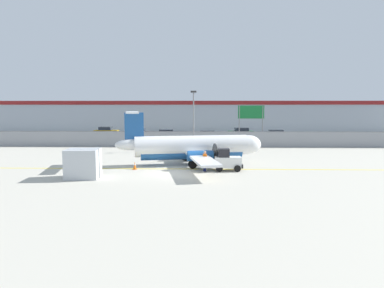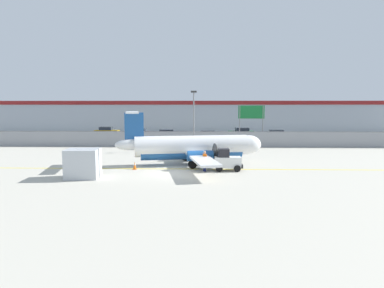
{
  "view_description": "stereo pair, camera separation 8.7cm",
  "coord_description": "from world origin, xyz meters",
  "px_view_note": "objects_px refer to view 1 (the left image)",
  "views": [
    {
      "loc": [
        2.35,
        -27.14,
        5.43
      ],
      "look_at": [
        1.44,
        5.43,
        1.8
      ],
      "focal_mm": 32.0,
      "sensor_mm": 36.0,
      "label": 1
    },
    {
      "loc": [
        2.43,
        -27.14,
        5.43
      ],
      "look_at": [
        1.44,
        5.43,
        1.8
      ],
      "focal_mm": 32.0,
      "sensor_mm": 36.0,
      "label": 2
    }
  ],
  "objects_px": {
    "parked_car_0": "(106,131)",
    "highway_sign": "(251,115)",
    "apron_light_pole": "(194,115)",
    "traffic_cone_far_left": "(135,166)",
    "parked_car_4": "(241,132)",
    "traffic_cone_far_right": "(213,159)",
    "cargo_container": "(83,164)",
    "traffic_cone_near_right": "(198,161)",
    "parked_car_5": "(277,135)",
    "baggage_tug": "(227,161)",
    "ground_crew_worker": "(205,160)",
    "traffic_cone_near_left": "(229,164)",
    "parked_car_1": "(139,133)",
    "parked_car_3": "(208,136)",
    "parked_car_2": "(165,134)",
    "commuter_airplane": "(194,147)"
  },
  "relations": [
    {
      "from": "traffic_cone_far_right",
      "to": "parked_car_0",
      "type": "bearing_deg",
      "value": 122.9
    },
    {
      "from": "baggage_tug",
      "to": "ground_crew_worker",
      "type": "bearing_deg",
      "value": -171.06
    },
    {
      "from": "traffic_cone_far_left",
      "to": "parked_car_0",
      "type": "bearing_deg",
      "value": 109.61
    },
    {
      "from": "ground_crew_worker",
      "to": "traffic_cone_far_right",
      "type": "distance_m",
      "value": 4.48
    },
    {
      "from": "parked_car_4",
      "to": "parked_car_1",
      "type": "bearing_deg",
      "value": 2.62
    },
    {
      "from": "baggage_tug",
      "to": "traffic_cone_far_right",
      "type": "bearing_deg",
      "value": 102.99
    },
    {
      "from": "highway_sign",
      "to": "traffic_cone_near_right",
      "type": "bearing_deg",
      "value": -114.3
    },
    {
      "from": "traffic_cone_far_left",
      "to": "parked_car_4",
      "type": "relative_size",
      "value": 0.15
    },
    {
      "from": "parked_car_0",
      "to": "parked_car_5",
      "type": "height_order",
      "value": "same"
    },
    {
      "from": "highway_sign",
      "to": "apron_light_pole",
      "type": "bearing_deg",
      "value": -143.74
    },
    {
      "from": "traffic_cone_near_left",
      "to": "parked_car_1",
      "type": "xyz_separation_m",
      "value": [
        -12.83,
        26.33,
        0.58
      ]
    },
    {
      "from": "ground_crew_worker",
      "to": "parked_car_3",
      "type": "distance_m",
      "value": 23.95
    },
    {
      "from": "parked_car_0",
      "to": "highway_sign",
      "type": "distance_m",
      "value": 27.53
    },
    {
      "from": "traffic_cone_near_right",
      "to": "apron_light_pole",
      "type": "bearing_deg",
      "value": 93.58
    },
    {
      "from": "traffic_cone_far_left",
      "to": "highway_sign",
      "type": "height_order",
      "value": "highway_sign"
    },
    {
      "from": "cargo_container",
      "to": "traffic_cone_far_right",
      "type": "xyz_separation_m",
      "value": [
        10.12,
        7.26,
        -0.79
      ]
    },
    {
      "from": "traffic_cone_near_right",
      "to": "parked_car_3",
      "type": "bearing_deg",
      "value": 86.23
    },
    {
      "from": "traffic_cone_near_right",
      "to": "parked_car_0",
      "type": "bearing_deg",
      "value": 119.93
    },
    {
      "from": "traffic_cone_near_right",
      "to": "parked_car_0",
      "type": "distance_m",
      "value": 33.59
    },
    {
      "from": "parked_car_2",
      "to": "parked_car_3",
      "type": "distance_m",
      "value": 7.22
    },
    {
      "from": "parked_car_5",
      "to": "ground_crew_worker",
      "type": "bearing_deg",
      "value": -108.6
    },
    {
      "from": "traffic_cone_far_left",
      "to": "parked_car_0",
      "type": "height_order",
      "value": "parked_car_0"
    },
    {
      "from": "parked_car_0",
      "to": "commuter_airplane",
      "type": "bearing_deg",
      "value": -59.99
    },
    {
      "from": "baggage_tug",
      "to": "parked_car_2",
      "type": "relative_size",
      "value": 0.54
    },
    {
      "from": "ground_crew_worker",
      "to": "parked_car_1",
      "type": "bearing_deg",
      "value": -101.92
    },
    {
      "from": "traffic_cone_near_left",
      "to": "parked_car_1",
      "type": "distance_m",
      "value": 29.3
    },
    {
      "from": "parked_car_2",
      "to": "commuter_airplane",
      "type": "bearing_deg",
      "value": 95.97
    },
    {
      "from": "parked_car_0",
      "to": "highway_sign",
      "type": "xyz_separation_m",
      "value": [
        23.93,
        -13.22,
        3.24
      ]
    },
    {
      "from": "ground_crew_worker",
      "to": "traffic_cone_near_left",
      "type": "relative_size",
      "value": 2.66
    },
    {
      "from": "traffic_cone_near_right",
      "to": "traffic_cone_near_left",
      "type": "bearing_deg",
      "value": -27.22
    },
    {
      "from": "cargo_container",
      "to": "parked_car_3",
      "type": "distance_m",
      "value": 28.63
    },
    {
      "from": "traffic_cone_near_left",
      "to": "parked_car_0",
      "type": "height_order",
      "value": "parked_car_0"
    },
    {
      "from": "traffic_cone_near_left",
      "to": "parked_car_4",
      "type": "height_order",
      "value": "parked_car_4"
    },
    {
      "from": "traffic_cone_near_left",
      "to": "parked_car_3",
      "type": "xyz_separation_m",
      "value": [
        -1.44,
        21.91,
        0.58
      ]
    },
    {
      "from": "ground_crew_worker",
      "to": "parked_car_4",
      "type": "xyz_separation_m",
      "value": [
        6.51,
        30.83,
        -0.06
      ]
    },
    {
      "from": "traffic_cone_near_right",
      "to": "parked_car_4",
      "type": "bearing_deg",
      "value": 75.38
    },
    {
      "from": "traffic_cone_far_right",
      "to": "parked_car_2",
      "type": "xyz_separation_m",
      "value": [
        -6.97,
        21.95,
        0.58
      ]
    },
    {
      "from": "traffic_cone_near_left",
      "to": "apron_light_pole",
      "type": "bearing_deg",
      "value": 106.46
    },
    {
      "from": "cargo_container",
      "to": "highway_sign",
      "type": "relative_size",
      "value": 0.46
    },
    {
      "from": "commuter_airplane",
      "to": "ground_crew_worker",
      "type": "relative_size",
      "value": 9.41
    },
    {
      "from": "parked_car_0",
      "to": "highway_sign",
      "type": "relative_size",
      "value": 0.77
    },
    {
      "from": "traffic_cone_near_right",
      "to": "traffic_cone_far_right",
      "type": "bearing_deg",
      "value": 30.5
    },
    {
      "from": "traffic_cone_far_right",
      "to": "parked_car_0",
      "type": "height_order",
      "value": "parked_car_0"
    },
    {
      "from": "traffic_cone_near_right",
      "to": "parked_car_3",
      "type": "xyz_separation_m",
      "value": [
        1.35,
        20.47,
        0.58
      ]
    },
    {
      "from": "ground_crew_worker",
      "to": "parked_car_2",
      "type": "relative_size",
      "value": 0.39
    },
    {
      "from": "baggage_tug",
      "to": "highway_sign",
      "type": "bearing_deg",
      "value": 75.1
    },
    {
      "from": "traffic_cone_far_left",
      "to": "traffic_cone_far_right",
      "type": "xyz_separation_m",
      "value": [
        6.9,
        3.68,
        0.0
      ]
    },
    {
      "from": "baggage_tug",
      "to": "traffic_cone_far_left",
      "type": "relative_size",
      "value": 3.67
    },
    {
      "from": "ground_crew_worker",
      "to": "parked_car_0",
      "type": "bearing_deg",
      "value": -94.44
    },
    {
      "from": "cargo_container",
      "to": "parked_car_5",
      "type": "distance_m",
      "value": 35.41
    }
  ]
}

